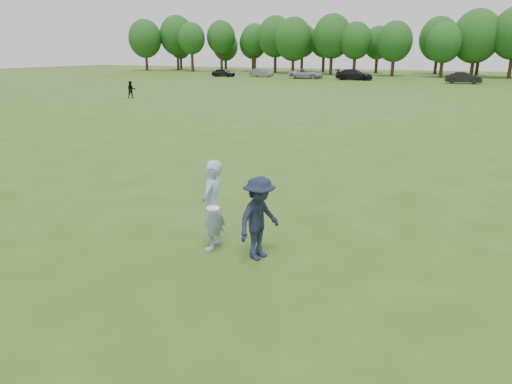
% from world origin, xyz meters
% --- Properties ---
extents(ground, '(200.00, 200.00, 0.00)m').
position_xyz_m(ground, '(0.00, 0.00, 0.00)').
color(ground, '#314F16').
rests_on(ground, ground).
extents(thrower, '(0.58, 0.79, 2.00)m').
position_xyz_m(thrower, '(0.06, -0.60, 1.00)').
color(thrower, '#8EB0DB').
rests_on(thrower, ground).
extents(defender, '(0.91, 1.27, 1.78)m').
position_xyz_m(defender, '(1.20, -0.60, 0.89)').
color(defender, '#192137').
rests_on(defender, ground).
extents(player_far_a, '(0.93, 0.95, 1.54)m').
position_xyz_m(player_far_a, '(-23.86, 24.49, 0.77)').
color(player_far_a, black).
rests_on(player_far_a, ground).
extents(car_a, '(3.94, 1.72, 1.32)m').
position_xyz_m(car_a, '(-33.83, 58.51, 0.66)').
color(car_a, black).
rests_on(car_a, ground).
extents(car_b, '(4.21, 1.90, 1.34)m').
position_xyz_m(car_b, '(-28.41, 61.50, 0.67)').
color(car_b, slate).
rests_on(car_b, ground).
extents(car_c, '(5.28, 2.52, 1.45)m').
position_xyz_m(car_c, '(-19.91, 59.92, 0.73)').
color(car_c, '#A3A3A7').
rests_on(car_c, ground).
extents(car_d, '(5.39, 2.22, 1.56)m').
position_xyz_m(car_d, '(-12.42, 59.79, 0.78)').
color(car_d, black).
rests_on(car_d, ground).
extents(car_f, '(4.67, 1.99, 1.50)m').
position_xyz_m(car_f, '(2.40, 58.64, 0.75)').
color(car_f, black).
rests_on(car_f, ground).
extents(disc_in_play, '(0.27, 0.27, 0.06)m').
position_xyz_m(disc_in_play, '(0.28, -0.93, 1.07)').
color(disc_in_play, white).
rests_on(disc_in_play, ground).
extents(treeline, '(130.35, 18.39, 11.74)m').
position_xyz_m(treeline, '(2.81, 76.90, 6.26)').
color(treeline, '#332114').
rests_on(treeline, ground).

